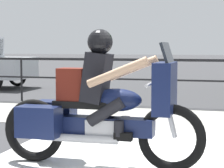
{
  "coord_description": "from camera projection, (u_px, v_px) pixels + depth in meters",
  "views": [
    {
      "loc": [
        0.02,
        -4.82,
        1.4
      ],
      "look_at": [
        -1.7,
        1.45,
        0.82
      ],
      "focal_mm": 70.0,
      "sensor_mm": 36.0,
      "label": 1
    }
  ],
  "objects": [
    {
      "name": "motorcycle",
      "position": [
        99.0,
        107.0,
        5.01
      ],
      "size": [
        2.42,
        0.76,
        1.58
      ],
      "rotation": [
        0.0,
        0.0,
        -0.05
      ],
      "color": "black",
      "rests_on": "ground"
    }
  ]
}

